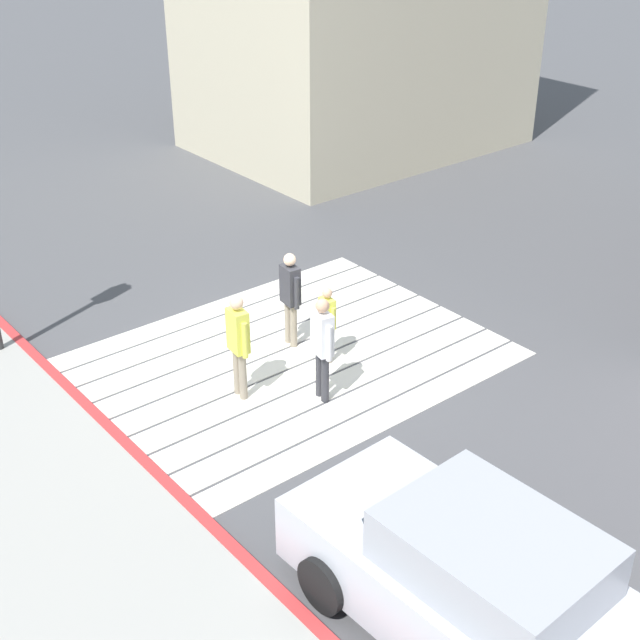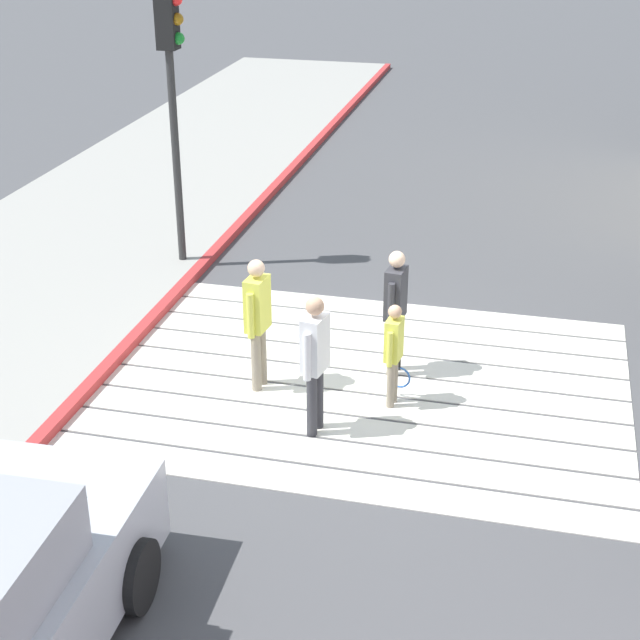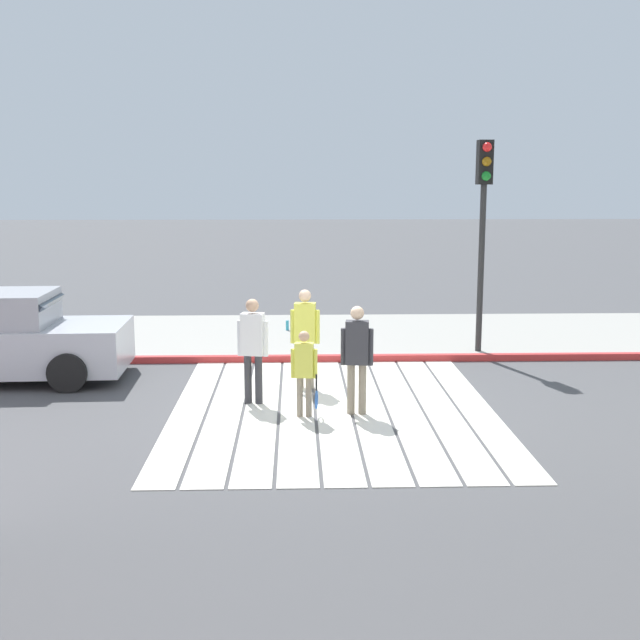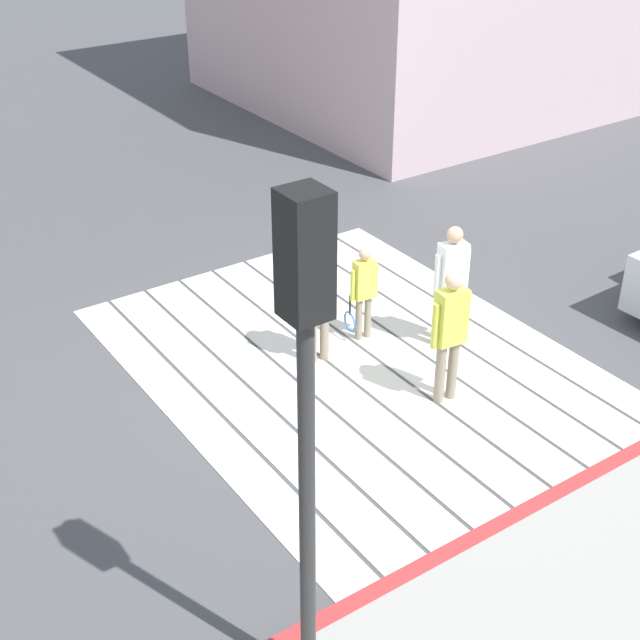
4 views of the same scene
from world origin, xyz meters
TOP-DOWN VIEW (x-y plane):
  - ground_plane at (0.00, 0.00)m, footprint 120.00×120.00m
  - crosswalk_stripes at (0.00, 0.00)m, footprint 6.40×4.90m
  - curb_painted at (-3.25, 0.00)m, footprint 0.16×40.00m
  - traffic_light_corner at (-3.58, 3.08)m, footprint 0.39×0.28m
  - pedestrian_adult_lead at (-1.25, -0.41)m, footprint 0.25×0.49m
  - pedestrian_adult_trailing at (0.28, 0.34)m, footprint 0.25×0.48m
  - pedestrian_adult_side at (-0.34, -1.24)m, footprint 0.28×0.48m
  - pedestrian_child_with_racket at (0.41, -0.44)m, footprint 0.29×0.41m

SIDE VIEW (x-z plane):
  - ground_plane at x=0.00m, z-range 0.00..0.00m
  - crosswalk_stripes at x=0.00m, z-range 0.00..0.01m
  - curb_painted at x=-3.25m, z-range 0.00..0.13m
  - pedestrian_child_with_racket at x=0.41m, z-range 0.08..1.39m
  - pedestrian_adult_trailing at x=0.28m, z-range 0.14..1.79m
  - pedestrian_adult_side at x=-0.34m, z-range 0.14..1.81m
  - pedestrian_adult_lead at x=-1.25m, z-range 0.14..1.83m
  - traffic_light_corner at x=-3.58m, z-range 0.92..5.16m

